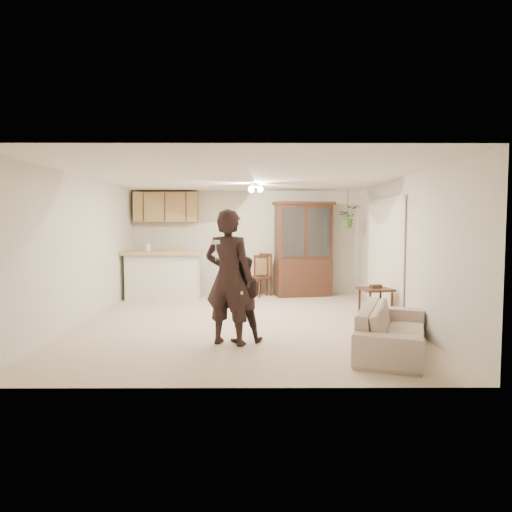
{
  "coord_description": "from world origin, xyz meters",
  "views": [
    {
      "loc": [
        0.2,
        -7.86,
        1.69
      ],
      "look_at": [
        0.23,
        0.4,
        1.12
      ],
      "focal_mm": 32.0,
      "sensor_mm": 36.0,
      "label": 1
    }
  ],
  "objects_px": {
    "adult": "(229,281)",
    "chair_hutch_right": "(256,284)",
    "side_table": "(375,303)",
    "chair_hutch_left": "(260,284)",
    "chair_bar": "(141,284)",
    "china_hutch": "(303,250)",
    "sofa": "(393,324)",
    "child": "(242,295)"
  },
  "relations": [
    {
      "from": "china_hutch",
      "to": "chair_bar",
      "type": "distance_m",
      "value": 3.89
    },
    {
      "from": "adult",
      "to": "side_table",
      "type": "height_order",
      "value": "adult"
    },
    {
      "from": "side_table",
      "to": "chair_bar",
      "type": "bearing_deg",
      "value": 151.1
    },
    {
      "from": "china_hutch",
      "to": "chair_hutch_left",
      "type": "distance_m",
      "value": 1.31
    },
    {
      "from": "chair_hutch_right",
      "to": "chair_hutch_left",
      "type": "bearing_deg",
      "value": 103.89
    },
    {
      "from": "adult",
      "to": "child",
      "type": "xyz_separation_m",
      "value": [
        0.18,
        0.15,
        -0.22
      ]
    },
    {
      "from": "side_table",
      "to": "chair_bar",
      "type": "xyz_separation_m",
      "value": [
        -4.79,
        2.65,
        -0.01
      ]
    },
    {
      "from": "side_table",
      "to": "chair_hutch_left",
      "type": "relative_size",
      "value": 0.63
    },
    {
      "from": "side_table",
      "to": "chair_bar",
      "type": "distance_m",
      "value": 5.47
    },
    {
      "from": "adult",
      "to": "child",
      "type": "relative_size",
      "value": 1.33
    },
    {
      "from": "sofa",
      "to": "chair_hutch_right",
      "type": "bearing_deg",
      "value": 40.99
    },
    {
      "from": "child",
      "to": "side_table",
      "type": "height_order",
      "value": "child"
    },
    {
      "from": "child",
      "to": "china_hutch",
      "type": "height_order",
      "value": "china_hutch"
    },
    {
      "from": "china_hutch",
      "to": "chair_hutch_right",
      "type": "bearing_deg",
      "value": 166.78
    },
    {
      "from": "sofa",
      "to": "adult",
      "type": "bearing_deg",
      "value": 101.65
    },
    {
      "from": "child",
      "to": "chair_hutch_left",
      "type": "bearing_deg",
      "value": -95.23
    },
    {
      "from": "adult",
      "to": "chair_hutch_right",
      "type": "bearing_deg",
      "value": -76.67
    },
    {
      "from": "sofa",
      "to": "china_hutch",
      "type": "bearing_deg",
      "value": 28.75
    },
    {
      "from": "adult",
      "to": "chair_hutch_right",
      "type": "xyz_separation_m",
      "value": [
        0.41,
        4.43,
        -0.62
      ]
    },
    {
      "from": "china_hutch",
      "to": "chair_bar",
      "type": "height_order",
      "value": "china_hutch"
    },
    {
      "from": "chair_hutch_left",
      "to": "adult",
      "type": "bearing_deg",
      "value": -48.86
    },
    {
      "from": "sofa",
      "to": "chair_hutch_right",
      "type": "distance_m",
      "value": 5.1
    },
    {
      "from": "child",
      "to": "chair_hutch_right",
      "type": "height_order",
      "value": "child"
    },
    {
      "from": "child",
      "to": "chair_hutch_right",
      "type": "distance_m",
      "value": 4.31
    },
    {
      "from": "child",
      "to": "china_hutch",
      "type": "distance_m",
      "value": 4.44
    },
    {
      "from": "child",
      "to": "sofa",
      "type": "bearing_deg",
      "value": 165.39
    },
    {
      "from": "china_hutch",
      "to": "sofa",
      "type": "bearing_deg",
      "value": -91.22
    },
    {
      "from": "adult",
      "to": "china_hutch",
      "type": "height_order",
      "value": "china_hutch"
    },
    {
      "from": "china_hutch",
      "to": "chair_hutch_left",
      "type": "relative_size",
      "value": 2.21
    },
    {
      "from": "child",
      "to": "adult",
      "type": "bearing_deg",
      "value": 38.19
    },
    {
      "from": "sofa",
      "to": "chair_hutch_left",
      "type": "height_order",
      "value": "chair_hutch_left"
    },
    {
      "from": "adult",
      "to": "china_hutch",
      "type": "distance_m",
      "value": 4.62
    },
    {
      "from": "child",
      "to": "chair_bar",
      "type": "bearing_deg",
      "value": -60.17
    },
    {
      "from": "china_hutch",
      "to": "side_table",
      "type": "xyz_separation_m",
      "value": [
        0.99,
        -2.73,
        -0.8
      ]
    },
    {
      "from": "adult",
      "to": "side_table",
      "type": "xyz_separation_m",
      "value": [
        2.5,
        1.63,
        -0.61
      ]
    },
    {
      "from": "sofa",
      "to": "adult",
      "type": "distance_m",
      "value": 2.3
    },
    {
      "from": "chair_hutch_right",
      "to": "adult",
      "type": "bearing_deg",
      "value": 49.22
    },
    {
      "from": "child",
      "to": "chair_bar",
      "type": "xyz_separation_m",
      "value": [
        -2.47,
        4.13,
        -0.39
      ]
    },
    {
      "from": "chair_hutch_left",
      "to": "china_hutch",
      "type": "bearing_deg",
      "value": 47.48
    },
    {
      "from": "child",
      "to": "chair_bar",
      "type": "relative_size",
      "value": 1.35
    },
    {
      "from": "sofa",
      "to": "side_table",
      "type": "relative_size",
      "value": 2.98
    },
    {
      "from": "china_hutch",
      "to": "chair_hutch_right",
      "type": "xyz_separation_m",
      "value": [
        -1.1,
        0.07,
        -0.82
      ]
    }
  ]
}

